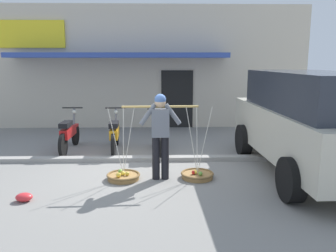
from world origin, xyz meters
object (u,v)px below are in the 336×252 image
at_px(motorcycle_nearest_shop, 69,134).
at_px(parked_truck, 311,120).
at_px(fruit_basket_left_side, 123,176).
at_px(fruit_basket_right_side, 197,175).
at_px(fruit_vendor, 160,131).
at_px(motorcycle_third_in_row, 159,135).
at_px(plastic_litter_bag, 24,197).
at_px(motorcycle_second_in_row, 115,134).

distance_m(motorcycle_nearest_shop, parked_truck, 5.82).
relative_size(fruit_basket_left_side, parked_truck, 0.30).
distance_m(fruit_basket_right_side, parked_truck, 2.58).
height_order(fruit_vendor, motorcycle_nearest_shop, fruit_vendor).
bearing_deg(motorcycle_third_in_row, parked_truck, -28.74).
height_order(fruit_basket_right_side, plastic_litter_bag, fruit_basket_right_side).
bearing_deg(fruit_basket_left_side, parked_truck, 4.37).
xyz_separation_m(fruit_basket_right_side, motorcycle_second_in_row, (-1.91, 2.17, 0.38)).
height_order(fruit_vendor, parked_truck, parked_truck).
xyz_separation_m(parked_truck, plastic_litter_bag, (-5.36, -1.31, -1.06)).
height_order(fruit_basket_right_side, motorcycle_second_in_row, fruit_basket_right_side).
bearing_deg(fruit_basket_right_side, fruit_basket_left_side, -178.35).
bearing_deg(fruit_basket_right_side, motorcycle_second_in_row, 131.26).
distance_m(motorcycle_second_in_row, plastic_litter_bag, 3.44).
relative_size(parked_truck, plastic_litter_bag, 17.31).
bearing_deg(fruit_basket_left_side, motorcycle_second_in_row, 101.09).
bearing_deg(plastic_litter_bag, fruit_basket_right_side, 19.31).
distance_m(parked_truck, plastic_litter_bag, 5.62).
bearing_deg(parked_truck, fruit_vendor, -175.01).
xyz_separation_m(fruit_basket_right_side, parked_truck, (2.34, 0.25, 1.06)).
height_order(fruit_vendor, motorcycle_second_in_row, fruit_vendor).
height_order(fruit_basket_left_side, motorcycle_third_in_row, fruit_basket_left_side).
height_order(fruit_basket_right_side, motorcycle_nearest_shop, fruit_basket_right_side).
relative_size(fruit_vendor, fruit_basket_left_side, 1.17).
bearing_deg(motorcycle_third_in_row, fruit_vendor, -89.36).
xyz_separation_m(fruit_basket_left_side, parked_truck, (3.81, 0.29, 1.06)).
xyz_separation_m(fruit_vendor, motorcycle_second_in_row, (-1.17, 2.19, -0.52)).
bearing_deg(fruit_basket_right_side, fruit_vendor, -178.47).
relative_size(motorcycle_second_in_row, plastic_litter_bag, 6.51).
relative_size(fruit_basket_left_side, motorcycle_nearest_shop, 0.80).
distance_m(fruit_basket_right_side, plastic_litter_bag, 3.21).
bearing_deg(motorcycle_third_in_row, motorcycle_nearest_shop, 173.33).
bearing_deg(parked_truck, motorcycle_third_in_row, 151.26).
distance_m(fruit_basket_right_side, motorcycle_third_in_row, 2.12).
distance_m(fruit_vendor, fruit_basket_left_side, 1.16).
bearing_deg(motorcycle_nearest_shop, plastic_litter_bag, -88.73).
relative_size(motorcycle_nearest_shop, motorcycle_second_in_row, 1.00).
bearing_deg(fruit_vendor, fruit_basket_right_side, 1.53).
bearing_deg(motorcycle_nearest_shop, motorcycle_third_in_row, -6.67).
xyz_separation_m(fruit_basket_left_side, fruit_basket_right_side, (1.47, 0.04, -0.00)).
xyz_separation_m(motorcycle_third_in_row, parked_truck, (3.09, -1.70, 0.68)).
relative_size(motorcycle_second_in_row, parked_truck, 0.38).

